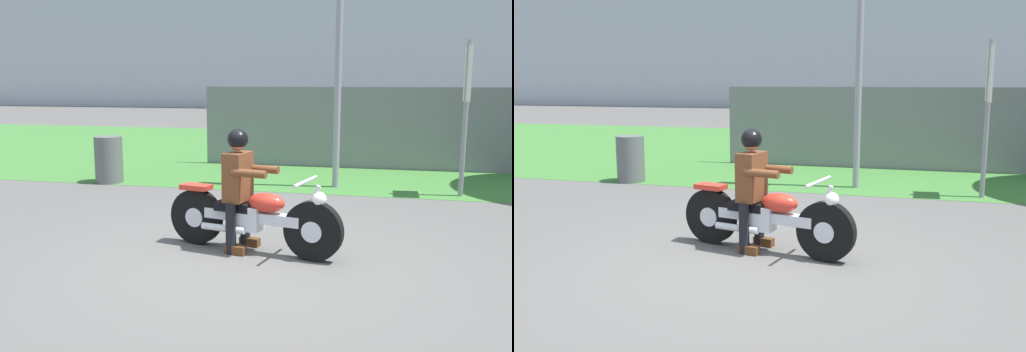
# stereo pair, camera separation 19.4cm
# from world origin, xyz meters

# --- Properties ---
(ground) EXTENTS (120.00, 120.00, 0.00)m
(ground) POSITION_xyz_m (0.00, 0.00, 0.00)
(ground) COLOR #565451
(grass_verge) EXTENTS (60.00, 12.00, 0.01)m
(grass_verge) POSITION_xyz_m (0.00, 9.80, 0.00)
(grass_verge) COLOR #3D7533
(grass_verge) RESTS_ON ground
(motorcycle_lead) EXTENTS (2.13, 0.77, 0.89)m
(motorcycle_lead) POSITION_xyz_m (0.00, 0.42, 0.40)
(motorcycle_lead) COLOR black
(motorcycle_lead) RESTS_ON ground
(rider_lead) EXTENTS (0.62, 0.54, 1.41)m
(rider_lead) POSITION_xyz_m (-0.16, 0.46, 0.83)
(rider_lead) COLOR black
(rider_lead) RESTS_ON ground
(trash_can) EXTENTS (0.53, 0.53, 0.89)m
(trash_can) POSITION_xyz_m (-3.69, 4.04, 0.45)
(trash_can) COLOR #595E5B
(trash_can) RESTS_ON ground
(sign_banner) EXTENTS (0.08, 0.60, 2.60)m
(sign_banner) POSITION_xyz_m (2.74, 4.21, 1.72)
(sign_banner) COLOR gray
(sign_banner) RESTS_ON ground
(fence_segment) EXTENTS (7.00, 0.06, 1.80)m
(fence_segment) POSITION_xyz_m (0.87, 6.88, 0.90)
(fence_segment) COLOR slate
(fence_segment) RESTS_ON ground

